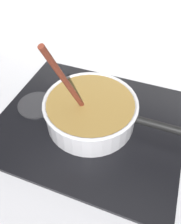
# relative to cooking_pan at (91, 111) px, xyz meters

# --- Properties ---
(ground) EXTENTS (2.40, 1.60, 0.04)m
(ground) POSITION_rel_cooking_pan_xyz_m (-0.08, -0.16, -0.08)
(ground) COLOR #B7B7BC
(hob_plate) EXTENTS (0.56, 0.48, 0.01)m
(hob_plate) POSITION_rel_cooking_pan_xyz_m (-0.00, 0.00, -0.05)
(hob_plate) COLOR black
(hob_plate) RESTS_ON ground
(burner_ring) EXTENTS (0.19, 0.19, 0.01)m
(burner_ring) POSITION_rel_cooking_pan_xyz_m (-0.00, 0.00, -0.04)
(burner_ring) COLOR #592D0C
(burner_ring) RESTS_ON hob_plate
(spare_burner) EXTENTS (0.12, 0.12, 0.01)m
(spare_burner) POSITION_rel_cooking_pan_xyz_m (-0.19, 0.00, -0.04)
(spare_burner) COLOR #262628
(spare_burner) RESTS_ON hob_plate
(cooking_pan) EXTENTS (0.42, 0.28, 0.32)m
(cooking_pan) POSITION_rel_cooking_pan_xyz_m (0.00, 0.00, 0.00)
(cooking_pan) COLOR silver
(cooking_pan) RESTS_ON hob_plate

